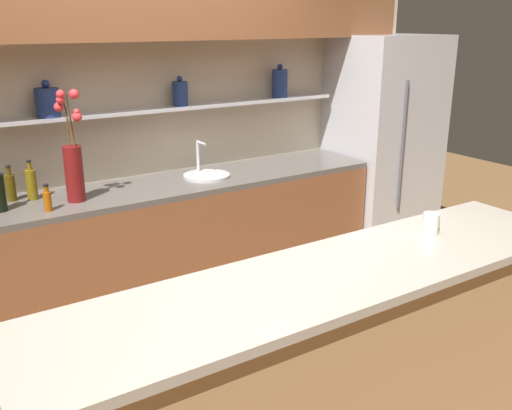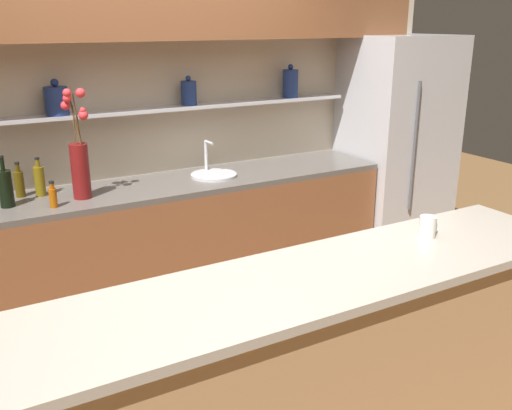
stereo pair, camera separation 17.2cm
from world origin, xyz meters
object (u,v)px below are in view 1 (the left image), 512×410
at_px(bottle_oil_0, 31,184).
at_px(sink_fixture, 206,174).
at_px(flower_vase, 73,162).
at_px(refrigerator, 383,147).
at_px(bottle_sauce_3, 47,200).
at_px(bottle_oil_2, 11,187).
at_px(coffee_mug, 431,223).

bearing_deg(bottle_oil_0, sink_fixture, -5.64).
xyz_separation_m(flower_vase, bottle_oil_0, (-0.22, 0.19, -0.15)).
bearing_deg(refrigerator, bottle_oil_0, 176.77).
xyz_separation_m(bottle_oil_0, bottle_sauce_3, (0.02, -0.30, -0.03)).
height_order(sink_fixture, bottle_oil_2, sink_fixture).
height_order(bottle_oil_0, bottle_sauce_3, bottle_oil_0).
distance_m(refrigerator, bottle_oil_0, 2.93).
height_order(refrigerator, flower_vase, refrigerator).
relative_size(refrigerator, bottle_oil_0, 7.39).
bearing_deg(bottle_oil_2, coffee_mug, -52.46).
distance_m(flower_vase, bottle_oil_2, 0.44).
relative_size(bottle_sauce_3, coffee_mug, 1.61).
relative_size(bottle_oil_2, coffee_mug, 2.21).
bearing_deg(bottle_oil_2, sink_fixture, -6.98).
bearing_deg(refrigerator, bottle_sauce_3, -177.43).
relative_size(refrigerator, bottle_oil_2, 8.24).
distance_m(bottle_oil_0, bottle_oil_2, 0.13).
relative_size(refrigerator, flower_vase, 2.71).
bearing_deg(sink_fixture, coffee_mug, -82.52).
bearing_deg(bottle_oil_0, bottle_oil_2, 160.15).
distance_m(sink_fixture, coffee_mug, 1.88).
xyz_separation_m(refrigerator, coffee_mug, (-1.49, -1.81, 0.12)).
bearing_deg(bottle_sauce_3, refrigerator, 2.57).
bearing_deg(sink_fixture, flower_vase, -175.83).
height_order(bottle_oil_2, bottle_sauce_3, bottle_oil_2).
relative_size(flower_vase, coffee_mug, 6.73).
relative_size(sink_fixture, bottle_oil_0, 1.32).
xyz_separation_m(bottle_oil_2, bottle_sauce_3, (0.14, -0.34, -0.02)).
bearing_deg(bottle_oil_0, refrigerator, -3.23).
xyz_separation_m(sink_fixture, bottle_sauce_3, (-1.16, -0.18, 0.05)).
relative_size(bottle_oil_2, bottle_sauce_3, 1.38).
relative_size(refrigerator, coffee_mug, 18.25).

